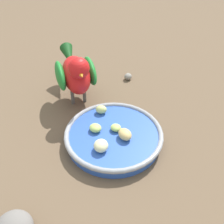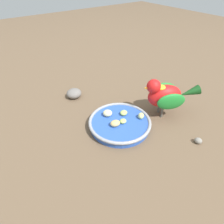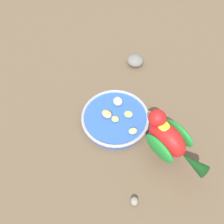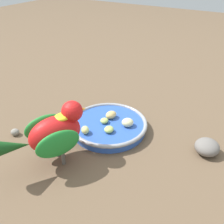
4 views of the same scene
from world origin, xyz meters
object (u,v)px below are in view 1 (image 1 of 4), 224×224
object	(u,v)px
feeding_bowl	(114,136)
apple_piece_2	(125,134)
parrot	(76,72)
pebble_0	(128,77)
apple_piece_4	(101,146)
apple_piece_3	(95,128)
apple_piece_1	(101,109)
apple_piece_0	(116,128)

from	to	relation	value
feeding_bowl	apple_piece_2	distance (m)	0.03
feeding_bowl	parrot	distance (m)	0.20
apple_piece_2	pebble_0	xyz separation A→B (m)	(-0.19, 0.21, -0.02)
apple_piece_4	apple_piece_3	bearing A→B (deg)	151.64
apple_piece_1	apple_piece_4	bearing A→B (deg)	-42.51
apple_piece_0	parrot	distance (m)	0.19
apple_piece_0	apple_piece_1	world-z (taller)	apple_piece_1
apple_piece_4	pebble_0	size ratio (longest dim) A/B	1.38
apple_piece_1	apple_piece_2	size ratio (longest dim) A/B	0.78
apple_piece_3	pebble_0	xyz separation A→B (m)	(-0.12, 0.24, -0.02)
feeding_bowl	apple_piece_4	xyz separation A→B (m)	(0.02, -0.05, 0.02)
feeding_bowl	apple_piece_4	size ratio (longest dim) A/B	6.62
apple_piece_1	parrot	distance (m)	0.12
apple_piece_0	apple_piece_4	xyz separation A→B (m)	(0.02, -0.06, 0.00)
apple_piece_4	parrot	distance (m)	0.22
pebble_0	feeding_bowl	bearing A→B (deg)	-53.60
apple_piece_3	feeding_bowl	bearing A→B (deg)	34.73
apple_piece_3	pebble_0	size ratio (longest dim) A/B	1.16
apple_piece_0	apple_piece_1	bearing A→B (deg)	165.43
apple_piece_2	apple_piece_4	world-z (taller)	apple_piece_4
apple_piece_0	apple_piece_2	distance (m)	0.03
apple_piece_1	apple_piece_3	distance (m)	0.07
apple_piece_0	pebble_0	xyz separation A→B (m)	(-0.15, 0.20, -0.02)
parrot	apple_piece_4	bearing A→B (deg)	0.77
feeding_bowl	apple_piece_1	xyz separation A→B (m)	(-0.07, 0.03, 0.02)
pebble_0	apple_piece_2	bearing A→B (deg)	-48.14
parrot	pebble_0	size ratio (longest dim) A/B	8.57
apple_piece_3	apple_piece_4	size ratio (longest dim) A/B	0.84
feeding_bowl	pebble_0	bearing A→B (deg)	126.40
apple_piece_2	apple_piece_3	world-z (taller)	apple_piece_2
feeding_bowl	pebble_0	distance (m)	0.27
apple_piece_1	apple_piece_0	bearing A→B (deg)	-14.57
apple_piece_2	apple_piece_4	xyz separation A→B (m)	(-0.01, -0.06, 0.00)
apple_piece_1	apple_piece_3	size ratio (longest dim) A/B	0.97
apple_piece_0	apple_piece_2	world-z (taller)	apple_piece_2
apple_piece_1	apple_piece_2	bearing A→B (deg)	-11.93
apple_piece_4	pebble_0	distance (m)	0.32
apple_piece_2	apple_piece_4	distance (m)	0.06
apple_piece_2	apple_piece_3	size ratio (longest dim) A/B	1.25
apple_piece_1	apple_piece_3	bearing A→B (deg)	-55.05
apple_piece_1	apple_piece_3	xyz separation A→B (m)	(0.04, -0.05, -0.00)
pebble_0	apple_piece_0	bearing A→B (deg)	-52.96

